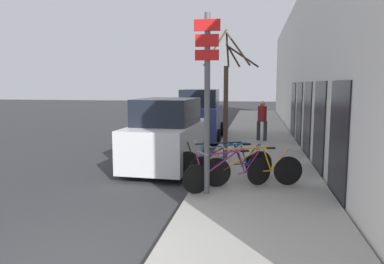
{
  "coord_description": "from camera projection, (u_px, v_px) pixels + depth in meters",
  "views": [
    {
      "loc": [
        2.46,
        -4.74,
        2.59
      ],
      "look_at": [
        0.63,
        5.95,
        1.19
      ],
      "focal_mm": 35.0,
      "sensor_mm": 36.0,
      "label": 1
    }
  ],
  "objects": [
    {
      "name": "bicycle_3",
      "position": [
        223.0,
        162.0,
        9.73
      ],
      "size": [
        2.51,
        0.6,
        0.96
      ],
      "rotation": [
        0.0,
        0.0,
        1.75
      ],
      "color": "black",
      "rests_on": "sidewalk_curb"
    },
    {
      "name": "building_facade",
      "position": [
        297.0,
        70.0,
        17.84
      ],
      "size": [
        0.23,
        32.0,
        6.5
      ],
      "color": "silver",
      "rests_on": "ground"
    },
    {
      "name": "sidewalk_curb",
      "position": [
        258.0,
        135.0,
        18.62
      ],
      "size": [
        3.2,
        32.0,
        0.15
      ],
      "color": "#9E9B93",
      "rests_on": "ground"
    },
    {
      "name": "bicycle_1",
      "position": [
        252.0,
        169.0,
        8.94
      ],
      "size": [
        2.39,
        0.73,
        0.97
      ],
      "rotation": [
        0.0,
        0.0,
        1.83
      ],
      "color": "black",
      "rests_on": "sidewalk_curb"
    },
    {
      "name": "parked_car_1",
      "position": [
        200.0,
        117.0,
        17.38
      ],
      "size": [
        2.14,
        4.85,
        2.33
      ],
      "rotation": [
        0.0,
        0.0,
        0.04
      ],
      "color": "navy",
      "rests_on": "ground"
    },
    {
      "name": "bicycle_0",
      "position": [
        229.0,
        173.0,
        8.66
      ],
      "size": [
        1.95,
        1.37,
        0.92
      ],
      "rotation": [
        0.0,
        0.0,
        2.18
      ],
      "color": "black",
      "rests_on": "sidewalk_curb"
    },
    {
      "name": "signpost",
      "position": [
        207.0,
        98.0,
        8.1
      ],
      "size": [
        0.56,
        0.14,
        3.93
      ],
      "color": "#595B60",
      "rests_on": "sidewalk_curb"
    },
    {
      "name": "parked_car_0",
      "position": [
        168.0,
        136.0,
        11.54
      ],
      "size": [
        2.19,
        4.36,
        2.14
      ],
      "rotation": [
        0.0,
        0.0,
        -0.05
      ],
      "color": "silver",
      "rests_on": "ground"
    },
    {
      "name": "pedestrian_near",
      "position": [
        262.0,
        118.0,
        16.08
      ],
      "size": [
        0.44,
        0.38,
        1.71
      ],
      "rotation": [
        0.0,
        0.0,
        -0.28
      ],
      "color": "#333338",
      "rests_on": "sidewalk_curb"
    },
    {
      "name": "street_tree",
      "position": [
        227.0,
        98.0,
        11.89
      ],
      "size": [
        1.71,
        1.26,
        4.13
      ],
      "color": "#4C3828",
      "rests_on": "sidewalk_curb"
    },
    {
      "name": "ground_plane",
      "position": [
        198.0,
        143.0,
        16.33
      ],
      "size": [
        80.0,
        80.0,
        0.0
      ],
      "primitive_type": "plane",
      "color": "#333335"
    },
    {
      "name": "bicycle_2",
      "position": [
        232.0,
        165.0,
        9.4
      ],
      "size": [
        2.02,
        1.35,
        0.96
      ],
      "rotation": [
        0.0,
        0.0,
        2.15
      ],
      "color": "black",
      "rests_on": "sidewalk_curb"
    }
  ]
}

